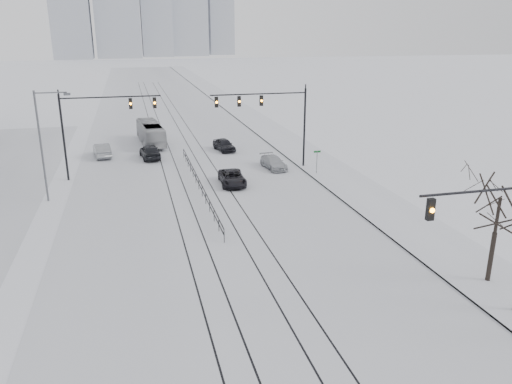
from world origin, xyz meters
name	(u,v)px	position (x,y,z in m)	size (l,w,h in m)	color
road	(170,128)	(0.00, 60.00, 0.01)	(22.00, 260.00, 0.02)	silver
sidewalk_east	(261,124)	(13.50, 60.00, 0.08)	(5.00, 260.00, 0.16)	silver
curb	(245,125)	(11.05, 60.00, 0.06)	(0.10, 260.00, 0.12)	gray
tram_rails	(186,162)	(0.00, 40.00, 0.02)	(5.30, 180.00, 0.01)	black
traffic_mast_near	(500,231)	(10.79, 6.00, 4.56)	(6.10, 0.37, 7.00)	black
traffic_mast_ne	(273,112)	(8.15, 34.99, 5.76)	(9.60, 0.37, 8.00)	black
traffic_mast_nw	(96,120)	(-8.52, 36.00, 5.57)	(9.10, 0.37, 8.00)	black
street_light_west	(44,139)	(-12.20, 30.00, 5.21)	(2.73, 0.25, 9.00)	#595B60
bare_tree	(499,207)	(13.20, 9.00, 4.49)	(4.40, 4.40, 6.10)	black
median_fence	(199,184)	(0.00, 30.00, 0.53)	(0.06, 24.00, 1.00)	black
street_sign	(317,159)	(11.80, 32.00, 1.61)	(0.70, 0.06, 2.40)	#595B60
sedan_sb_inner	(150,152)	(-3.62, 42.51, 0.79)	(1.87, 4.65, 1.58)	black
sedan_sb_outer	(102,150)	(-8.74, 44.61, 0.76)	(1.60, 4.59, 1.51)	gray
sedan_nb_front	(232,178)	(3.15, 30.74, 0.65)	(2.15, 4.66, 1.30)	black
sedan_nb_right	(274,163)	(8.36, 35.20, 0.62)	(1.74, 4.28, 1.24)	#AEB1B6
sedan_nb_far	(224,145)	(4.96, 44.22, 0.70)	(1.66, 4.13, 1.41)	black
box_truck	(151,133)	(-3.13, 50.01, 1.37)	(2.30, 9.85, 2.74)	#B4B5B8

